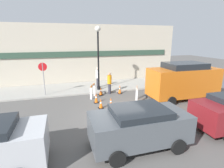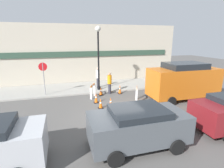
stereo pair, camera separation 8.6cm
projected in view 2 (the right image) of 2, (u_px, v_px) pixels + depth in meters
name	position (u px, v px, depth m)	size (l,w,h in m)	color
ground_plane	(114.00, 118.00, 9.56)	(60.00, 60.00, 0.00)	#565451
sidewalk_slab	(94.00, 87.00, 15.48)	(18.00, 3.75, 0.11)	#9E9B93
storefront_facade	(89.00, 54.00, 16.61)	(18.00, 0.22, 5.50)	#BCB29E
streetlamp_post	(98.00, 50.00, 13.70)	(0.44, 0.44, 5.04)	black
stop_sign	(43.00, 74.00, 12.71)	(0.60, 0.06, 2.43)	gray
barricade_0	(137.00, 94.00, 11.97)	(0.47, 0.81, 1.01)	white
barricade_1	(93.00, 90.00, 12.74)	(0.53, 0.87, 0.99)	white
traffic_cone_0	(101.00, 103.00, 10.79)	(0.30, 0.30, 0.65)	black
traffic_cone_1	(101.00, 91.00, 13.31)	(0.30, 0.30, 0.63)	black
traffic_cone_2	(120.00, 89.00, 13.67)	(0.30, 0.30, 0.72)	black
traffic_cone_3	(111.00, 102.00, 10.99)	(0.30, 0.30, 0.65)	black
traffic_cone_4	(96.00, 98.00, 11.71)	(0.30, 0.30, 0.71)	black
person_worker	(110.00, 82.00, 13.53)	(0.34, 0.34, 1.68)	#33333D
person_pedestrian	(98.00, 77.00, 14.84)	(0.43, 0.43, 1.75)	#33333D
parked_car_1	(138.00, 125.00, 6.86)	(3.86, 1.98, 1.62)	#4C5156
work_van	(183.00, 80.00, 12.27)	(4.90, 2.15, 2.60)	#D16619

